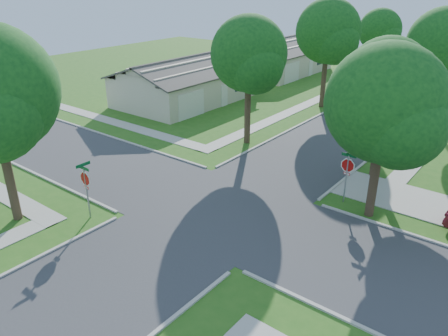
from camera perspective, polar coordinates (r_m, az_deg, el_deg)
ground at (r=22.90m, az=-0.39°, el=-5.42°), size 100.00×100.00×0.00m
road_ns at (r=22.89m, az=-0.39°, el=-5.41°), size 7.00×100.00×0.02m
sidewalk_nw at (r=46.92m, az=13.77°, el=9.42°), size 1.20×40.00×0.04m
driveway at (r=25.74m, az=23.99°, el=-4.10°), size 8.80×3.60×0.05m
stop_sign_sw at (r=22.28m, az=-17.65°, el=-1.64°), size 1.05×0.80×2.98m
stop_sign_ne at (r=23.61m, az=15.83°, el=0.06°), size 1.05×0.80×2.98m
tree_e_near at (r=26.40m, az=20.57°, el=10.23°), size 4.97×4.80×8.28m
tree_e_mid at (r=37.77m, az=26.77°, el=13.91°), size 5.59×5.40×9.21m
tree_w_near at (r=30.40m, az=3.34°, el=14.21°), size 5.38×5.20×8.97m
tree_w_mid at (r=40.69m, az=13.50°, el=16.62°), size 5.80×5.60×9.56m
tree_w_far at (r=52.81m, az=19.71°, el=16.38°), size 4.76×4.60×8.04m
tree_ne_corner at (r=21.50m, az=20.44°, el=7.24°), size 5.80×5.60×8.66m
house_nw_near at (r=42.88m, az=-4.83°, el=10.75°), size 8.42×13.60×4.23m
house_nw_far at (r=56.30m, az=7.26°, el=13.80°), size 8.42×13.60×4.23m
car_curb_west at (r=51.38m, az=22.16°, el=10.43°), size 2.79×5.46×1.52m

